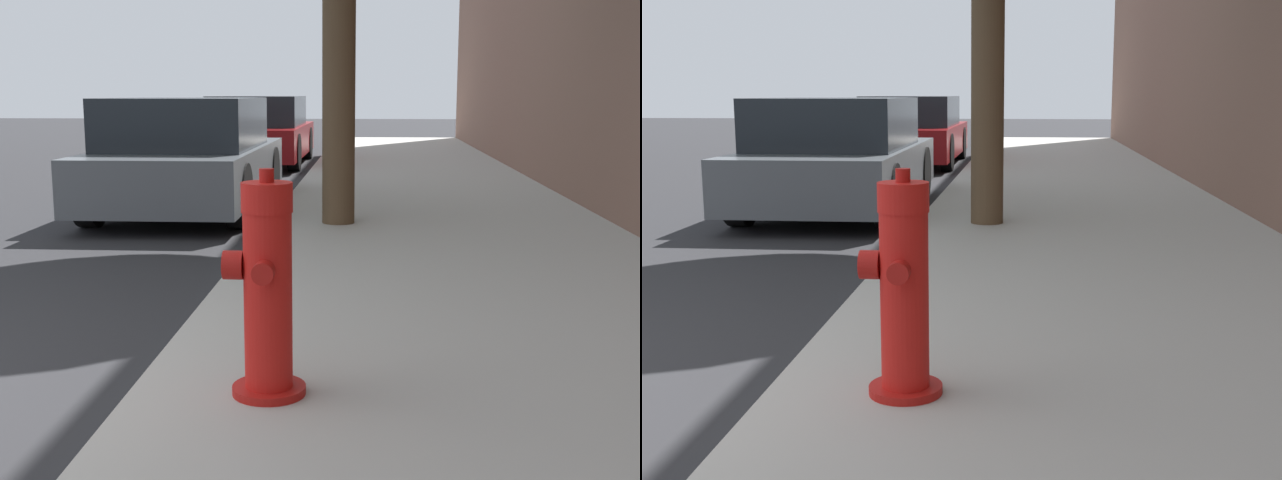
% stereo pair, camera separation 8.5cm
% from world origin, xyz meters
% --- Properties ---
extents(sidewalk_slab, '(3.37, 40.00, 0.12)m').
position_xyz_m(sidewalk_slab, '(3.61, 0.00, 0.06)').
color(sidewalk_slab, '#A8A59E').
rests_on(sidewalk_slab, ground_plane).
extents(fire_hydrant, '(0.34, 0.34, 0.95)m').
position_xyz_m(fire_hydrant, '(2.52, 0.15, 0.56)').
color(fire_hydrant, '#A91511').
rests_on(fire_hydrant, sidewalk_slab).
extents(parked_car_near, '(1.75, 3.94, 1.31)m').
position_xyz_m(parked_car_near, '(0.82, 6.13, 0.64)').
color(parked_car_near, '#4C5156').
rests_on(parked_car_near, ground_plane).
extents(parked_car_mid, '(1.78, 4.37, 1.30)m').
position_xyz_m(parked_car_mid, '(0.78, 12.34, 0.63)').
color(parked_car_mid, maroon).
rests_on(parked_car_mid, ground_plane).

